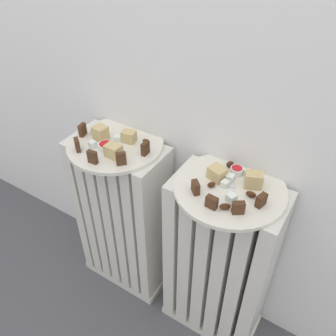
% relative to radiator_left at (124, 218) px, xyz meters
% --- Properties ---
extents(radiator_left, '(0.34, 0.18, 0.67)m').
position_rel_radiator_left_xyz_m(radiator_left, '(0.00, 0.00, 0.00)').
color(radiator_left, silver).
rests_on(radiator_left, ground_plane).
extents(radiator_right, '(0.34, 0.18, 0.67)m').
position_rel_radiator_left_xyz_m(radiator_right, '(0.40, 0.00, 0.00)').
color(radiator_right, silver).
rests_on(radiator_right, ground_plane).
extents(plate_left, '(0.31, 0.31, 0.01)m').
position_rel_radiator_left_xyz_m(plate_left, '(0.00, 0.00, 0.34)').
color(plate_left, silver).
rests_on(plate_left, radiator_left).
extents(plate_right, '(0.31, 0.31, 0.01)m').
position_rel_radiator_left_xyz_m(plate_right, '(0.40, 0.00, 0.34)').
color(plate_right, silver).
rests_on(plate_right, radiator_right).
extents(dark_cake_slice_left_0, '(0.02, 0.03, 0.04)m').
position_rel_radiator_left_xyz_m(dark_cake_slice_left_0, '(-0.12, -0.02, 0.37)').
color(dark_cake_slice_left_0, '#472B19').
rests_on(dark_cake_slice_left_0, plate_left).
extents(dark_cake_slice_left_1, '(0.03, 0.03, 0.04)m').
position_rel_radiator_left_xyz_m(dark_cake_slice_left_1, '(-0.07, -0.09, 0.37)').
color(dark_cake_slice_left_1, '#472B19').
rests_on(dark_cake_slice_left_1, plate_left).
extents(dark_cake_slice_left_2, '(0.03, 0.02, 0.04)m').
position_rel_radiator_left_xyz_m(dark_cake_slice_left_2, '(0.01, -0.12, 0.37)').
color(dark_cake_slice_left_2, '#472B19').
rests_on(dark_cake_slice_left_2, plate_left).
extents(dark_cake_slice_left_3, '(0.03, 0.03, 0.04)m').
position_rel_radiator_left_xyz_m(dark_cake_slice_left_3, '(0.09, -0.08, 0.37)').
color(dark_cake_slice_left_3, '#472B19').
rests_on(dark_cake_slice_left_3, plate_left).
extents(dark_cake_slice_left_4, '(0.01, 0.03, 0.04)m').
position_rel_radiator_left_xyz_m(dark_cake_slice_left_4, '(0.12, 0.00, 0.37)').
color(dark_cake_slice_left_4, '#472B19').
rests_on(dark_cake_slice_left_4, plate_left).
extents(marble_cake_slice_left_0, '(0.05, 0.04, 0.05)m').
position_rel_radiator_left_xyz_m(marble_cake_slice_left_0, '(-0.05, -0.01, 0.37)').
color(marble_cake_slice_left_0, tan).
rests_on(marble_cake_slice_left_0, plate_left).
extents(marble_cake_slice_left_1, '(0.05, 0.04, 0.04)m').
position_rel_radiator_left_xyz_m(marble_cake_slice_left_1, '(0.03, 0.03, 0.37)').
color(marble_cake_slice_left_1, tan).
rests_on(marble_cake_slice_left_1, plate_left).
extents(marble_cake_slice_left_2, '(0.05, 0.04, 0.04)m').
position_rel_radiator_left_xyz_m(marble_cake_slice_left_2, '(0.04, -0.06, 0.37)').
color(marble_cake_slice_left_2, tan).
rests_on(marble_cake_slice_left_2, plate_left).
extents(turkish_delight_left_0, '(0.02, 0.02, 0.02)m').
position_rel_radiator_left_xyz_m(turkish_delight_left_0, '(-0.04, -0.06, 0.36)').
color(turkish_delight_left_0, white).
rests_on(turkish_delight_left_0, plate_left).
extents(turkish_delight_left_1, '(0.03, 0.03, 0.02)m').
position_rel_radiator_left_xyz_m(turkish_delight_left_1, '(0.00, 0.01, 0.36)').
color(turkish_delight_left_1, white).
rests_on(turkish_delight_left_1, plate_left).
extents(medjool_date_left_0, '(0.03, 0.02, 0.02)m').
position_rel_radiator_left_xyz_m(medjool_date_left_0, '(0.09, 0.05, 0.36)').
color(medjool_date_left_0, '#3D1E0F').
rests_on(medjool_date_left_0, plate_left).
extents(medjool_date_left_1, '(0.03, 0.02, 0.02)m').
position_rel_radiator_left_xyz_m(medjool_date_left_1, '(-0.09, 0.01, 0.36)').
color(medjool_date_left_1, '#3D1E0F').
rests_on(medjool_date_left_1, plate_left).
extents(jam_bowl_left, '(0.05, 0.05, 0.02)m').
position_rel_radiator_left_xyz_m(jam_bowl_left, '(-0.00, -0.04, 0.36)').
color(jam_bowl_left, white).
rests_on(jam_bowl_left, plate_left).
extents(dark_cake_slice_right_0, '(0.03, 0.03, 0.03)m').
position_rel_radiator_left_xyz_m(dark_cake_slice_right_0, '(0.33, -0.07, 0.37)').
color(dark_cake_slice_right_0, '#472B19').
rests_on(dark_cake_slice_right_0, plate_right).
extents(dark_cake_slice_right_1, '(0.03, 0.02, 0.03)m').
position_rel_radiator_left_xyz_m(dark_cake_slice_right_1, '(0.39, -0.10, 0.37)').
color(dark_cake_slice_right_1, '#472B19').
rests_on(dark_cake_slice_right_1, plate_right).
extents(dark_cake_slice_right_2, '(0.03, 0.03, 0.03)m').
position_rel_radiator_left_xyz_m(dark_cake_slice_right_2, '(0.46, -0.08, 0.37)').
color(dark_cake_slice_right_2, '#472B19').
rests_on(dark_cake_slice_right_2, plate_right).
extents(dark_cake_slice_right_3, '(0.02, 0.03, 0.03)m').
position_rel_radiator_left_xyz_m(dark_cake_slice_right_3, '(0.49, -0.03, 0.37)').
color(dark_cake_slice_right_3, '#472B19').
rests_on(dark_cake_slice_right_3, plate_right).
extents(marble_cake_slice_right_0, '(0.06, 0.05, 0.05)m').
position_rel_radiator_left_xyz_m(marble_cake_slice_right_0, '(0.45, 0.03, 0.37)').
color(marble_cake_slice_right_0, tan).
rests_on(marble_cake_slice_right_0, plate_right).
extents(marble_cake_slice_right_1, '(0.05, 0.05, 0.04)m').
position_rel_radiator_left_xyz_m(marble_cake_slice_right_1, '(0.35, 0.01, 0.37)').
color(marble_cake_slice_right_1, tan).
rests_on(marble_cake_slice_right_1, plate_right).
extents(turkish_delight_right_0, '(0.03, 0.03, 0.02)m').
position_rel_radiator_left_xyz_m(turkish_delight_right_0, '(0.42, 0.07, 0.36)').
color(turkish_delight_right_0, white).
rests_on(turkish_delight_right_0, plate_right).
extents(turkish_delight_right_1, '(0.02, 0.02, 0.02)m').
position_rel_radiator_left_xyz_m(turkish_delight_right_1, '(0.39, -0.01, 0.36)').
color(turkish_delight_right_1, white).
rests_on(turkish_delight_right_1, plate_right).
extents(turkish_delight_right_2, '(0.03, 0.03, 0.02)m').
position_rel_radiator_left_xyz_m(turkish_delight_right_2, '(0.39, 0.02, 0.36)').
color(turkish_delight_right_2, white).
rests_on(turkish_delight_right_2, plate_right).
extents(turkish_delight_right_3, '(0.03, 0.03, 0.02)m').
position_rel_radiator_left_xyz_m(turkish_delight_right_3, '(0.42, -0.05, 0.36)').
color(turkish_delight_right_3, white).
rests_on(turkish_delight_right_3, plate_right).
extents(medjool_date_right_0, '(0.02, 0.03, 0.02)m').
position_rel_radiator_left_xyz_m(medjool_date_right_0, '(0.36, 0.08, 0.36)').
color(medjool_date_right_0, '#3D1E0F').
rests_on(medjool_date_right_0, plate_right).
extents(medjool_date_right_1, '(0.03, 0.02, 0.02)m').
position_rel_radiator_left_xyz_m(medjool_date_right_1, '(0.46, -0.01, 0.36)').
color(medjool_date_right_1, '#3D1E0F').
rests_on(medjool_date_right_1, plate_right).
extents(medjool_date_right_2, '(0.03, 0.03, 0.01)m').
position_rel_radiator_left_xyz_m(medjool_date_right_2, '(0.36, -0.03, 0.36)').
color(medjool_date_right_2, '#3D1E0F').
rests_on(medjool_date_right_2, plate_right).
extents(medjool_date_right_3, '(0.03, 0.03, 0.02)m').
position_rel_radiator_left_xyz_m(medjool_date_right_3, '(0.42, -0.09, 0.36)').
color(medjool_date_right_3, '#3D1E0F').
rests_on(medjool_date_right_3, plate_right).
extents(jam_bowl_right, '(0.04, 0.04, 0.02)m').
position_rel_radiator_left_xyz_m(jam_bowl_right, '(0.39, 0.06, 0.36)').
color(jam_bowl_right, white).
rests_on(jam_bowl_right, plate_right).
extents(fork, '(0.06, 0.09, 0.00)m').
position_rel_radiator_left_xyz_m(fork, '(0.42, -0.02, 0.35)').
color(fork, silver).
rests_on(fork, plate_right).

